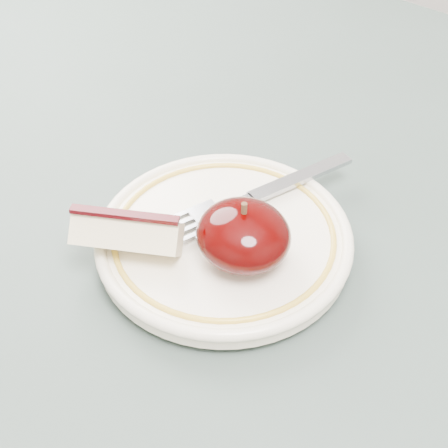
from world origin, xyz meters
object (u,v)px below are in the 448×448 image
Objects in this scene: plate at (224,238)px; fork at (250,199)px; table at (180,268)px; apple_half at (243,235)px.

fork reaches higher than plate.
table is 13.67× the size of apple_half.
fork is (-0.01, 0.04, 0.01)m from plate.
table is 4.83× the size of plate.
fork is at bearing 123.19° from apple_half.
table is 0.13m from fork.
fork reaches higher than table.
apple_half is 0.06m from fork.
apple_half is at bearing -128.78° from fork.
apple_half reaches higher than plate.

